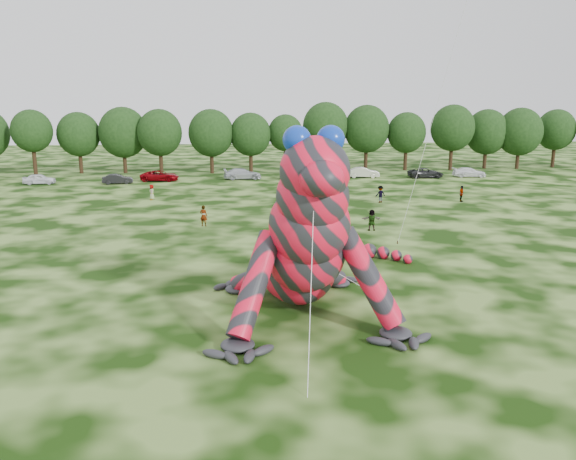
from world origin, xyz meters
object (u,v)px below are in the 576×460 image
(tree_11, at_px, (366,138))
(spectator_2, at_px, (380,194))
(tree_14, at_px, (486,139))
(tree_16, at_px, (555,138))
(tree_7, at_px, (211,141))
(spectator_4, at_px, (152,192))
(car_5, at_px, (363,172))
(car_7, at_px, (469,172))
(tree_15, at_px, (519,138))
(tree_9, at_px, (285,143))
(car_3, at_px, (243,174))
(tree_8, at_px, (251,143))
(car_1, at_px, (118,179))
(inflatable_gecko, at_px, (294,213))
(tree_3, at_px, (33,143))
(tree_13, at_px, (452,138))
(car_2, at_px, (160,176))
(car_0, at_px, (39,179))
(tree_4, at_px, (79,143))
(tree_12, at_px, (406,141))
(spectator_5, at_px, (372,220))
(car_6, at_px, (426,173))
(tree_5, at_px, (124,140))
(car_4, at_px, (294,175))
(tree_6, at_px, (160,142))
(spectator_0, at_px, (204,216))
(tree_10, at_px, (325,137))

(tree_11, distance_m, spectator_2, 29.89)
(tree_14, xyz_separation_m, tree_16, (11.99, 0.65, -0.01))
(tree_7, relative_size, spectator_4, 5.72)
(tree_7, distance_m, car_5, 23.05)
(tree_16, distance_m, car_7, 22.21)
(tree_15, distance_m, tree_16, 7.16)
(tree_9, xyz_separation_m, car_3, (-6.74, -8.06, -3.59))
(tree_8, height_order, car_1, tree_8)
(inflatable_gecko, distance_m, tree_14, 69.44)
(car_1, bearing_deg, spectator_2, -128.49)
(tree_16, xyz_separation_m, spectator_4, (-61.30, -26.11, -3.86))
(car_7, bearing_deg, tree_3, 88.54)
(tree_13, height_order, tree_14, tree_13)
(tree_8, relative_size, car_2, 1.75)
(car_0, distance_m, car_1, 10.07)
(tree_4, distance_m, car_3, 26.02)
(tree_3, height_order, tree_13, tree_13)
(tree_4, height_order, tree_15, tree_15)
(tree_12, bearing_deg, car_7, -54.92)
(car_1, height_order, spectator_5, spectator_5)
(tree_8, xyz_separation_m, tree_15, (42.69, 0.79, 0.35))
(car_1, distance_m, car_3, 16.56)
(tree_3, height_order, tree_4, tree_3)
(tree_9, distance_m, spectator_5, 41.54)
(car_6, bearing_deg, tree_7, 73.15)
(tree_5, distance_m, car_6, 44.56)
(tree_8, relative_size, spectator_5, 5.08)
(car_3, relative_size, spectator_5, 2.93)
(tree_4, bearing_deg, tree_12, -1.12)
(tree_14, bearing_deg, tree_4, -179.99)
(tree_12, relative_size, car_4, 2.30)
(tree_4, height_order, tree_11, tree_11)
(tree_3, distance_m, tree_15, 74.19)
(tree_16, relative_size, car_7, 2.02)
(tree_13, bearing_deg, inflatable_gecko, -118.72)
(tree_16, bearing_deg, tree_8, -177.25)
(tree_4, distance_m, car_7, 57.21)
(tree_16, height_order, car_4, tree_16)
(tree_9, distance_m, spectator_4, 29.64)
(inflatable_gecko, distance_m, tree_3, 65.04)
(tree_9, xyz_separation_m, spectator_5, (3.13, -41.28, -3.46))
(tree_6, bearing_deg, tree_12, 1.61)
(car_4, height_order, spectator_0, spectator_0)
(tree_10, bearing_deg, inflatable_gecko, -101.08)
(tree_6, xyz_separation_m, tree_15, (56.03, 1.09, 0.07))
(tree_11, relative_size, car_3, 1.95)
(tree_3, xyz_separation_m, tree_12, (55.73, 0.67, -0.23))
(spectator_5, bearing_deg, tree_16, -129.74)
(tree_3, relative_size, tree_14, 1.00)
(tree_7, bearing_deg, tree_3, 179.41)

